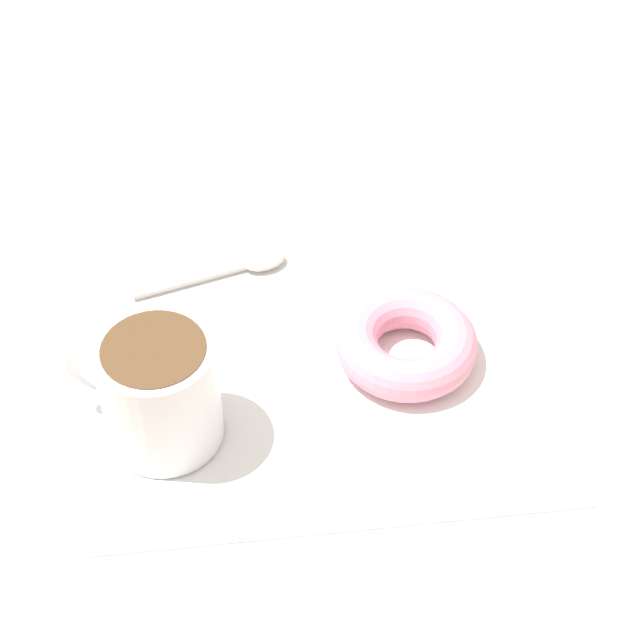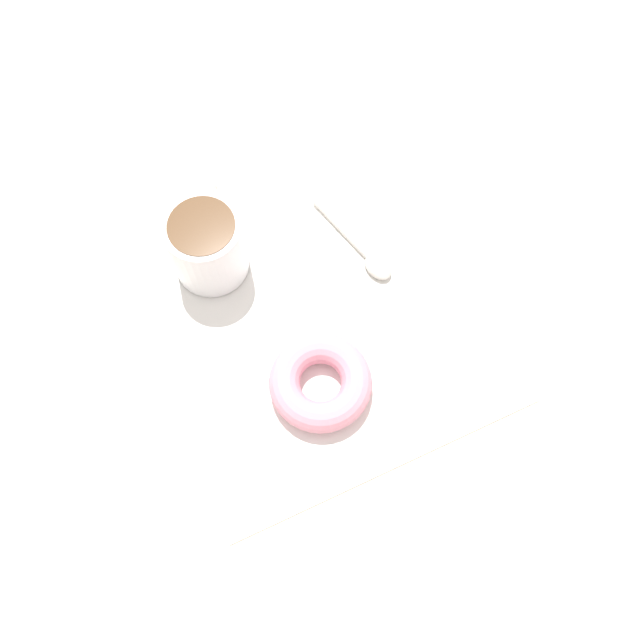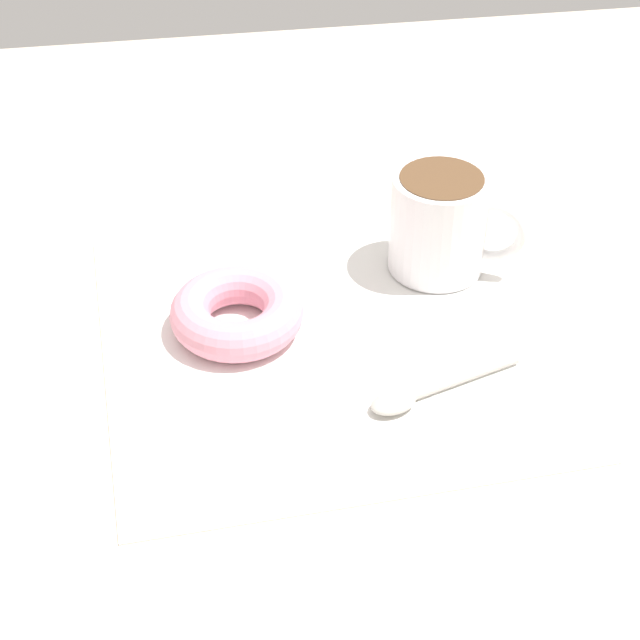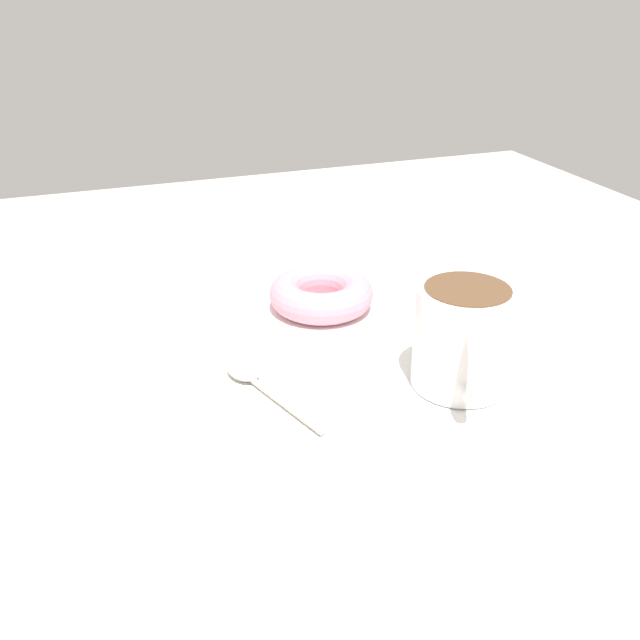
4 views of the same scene
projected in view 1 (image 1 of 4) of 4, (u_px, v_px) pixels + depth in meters
ground_plane at (316, 359)px, 82.93cm from camera, size 120.00×120.00×2.00cm
napkin at (320, 339)px, 82.81cm from camera, size 36.66×36.66×0.30cm
coffee_cup at (157, 390)px, 73.09cm from camera, size 8.22×11.15×8.87cm
donut at (406, 343)px, 80.11cm from camera, size 10.73×10.73×3.24cm
spoon at (244, 266)px, 87.74cm from camera, size 5.41×12.75×0.90cm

